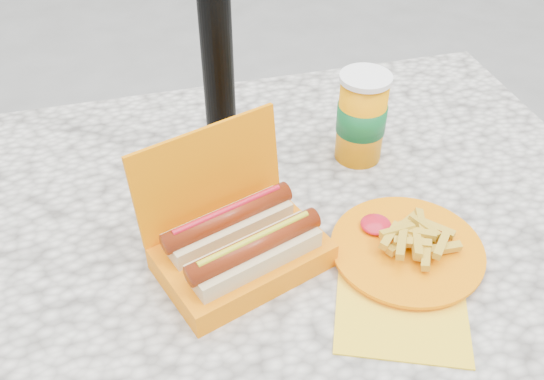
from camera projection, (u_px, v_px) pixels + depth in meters
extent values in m
cube|color=beige|center=(245.00, 228.00, 0.95)|extent=(1.20, 0.80, 0.05)
cylinder|color=black|center=(417.00, 220.00, 1.51)|extent=(0.07, 0.07, 0.70)
cube|color=orange|center=(242.00, 257.00, 0.84)|extent=(0.26, 0.21, 0.04)
cube|color=orange|center=(209.00, 175.00, 0.83)|extent=(0.22, 0.10, 0.14)
cube|color=#CDB388|center=(255.00, 260.00, 0.81)|extent=(0.19, 0.11, 0.05)
cylinder|color=#873109|center=(255.00, 246.00, 0.79)|extent=(0.19, 0.09, 0.03)
cylinder|color=gold|center=(255.00, 238.00, 0.78)|extent=(0.16, 0.06, 0.01)
cube|color=#CDB388|center=(229.00, 231.00, 0.85)|extent=(0.19, 0.11, 0.05)
cylinder|color=#873109|center=(228.00, 217.00, 0.83)|extent=(0.19, 0.09, 0.03)
cylinder|color=#B41021|center=(228.00, 209.00, 0.82)|extent=(0.16, 0.06, 0.01)
cube|color=yellow|center=(401.00, 307.00, 0.80)|extent=(0.22, 0.22, 0.00)
cylinder|color=orange|center=(407.00, 250.00, 0.87)|extent=(0.21, 0.21, 0.01)
cylinder|color=orange|center=(407.00, 248.00, 0.87)|extent=(0.22, 0.22, 0.01)
cube|color=gold|center=(412.00, 243.00, 0.84)|extent=(0.05, 0.03, 0.01)
cube|color=gold|center=(390.00, 236.00, 0.85)|extent=(0.05, 0.05, 0.01)
cube|color=gold|center=(437.00, 229.00, 0.87)|extent=(0.04, 0.05, 0.01)
cube|color=gold|center=(401.00, 243.00, 0.86)|extent=(0.05, 0.04, 0.01)
cube|color=gold|center=(402.00, 244.00, 0.84)|extent=(0.04, 0.05, 0.01)
cube|color=gold|center=(420.00, 223.00, 0.88)|extent=(0.03, 0.05, 0.01)
cube|color=gold|center=(397.00, 231.00, 0.86)|extent=(0.05, 0.02, 0.01)
cube|color=gold|center=(442.00, 245.00, 0.84)|extent=(0.04, 0.05, 0.01)
cube|color=gold|center=(443.00, 249.00, 0.85)|extent=(0.05, 0.01, 0.01)
cube|color=gold|center=(424.00, 227.00, 0.87)|extent=(0.03, 0.05, 0.01)
cube|color=gold|center=(416.00, 243.00, 0.84)|extent=(0.03, 0.05, 0.01)
cube|color=gold|center=(409.00, 236.00, 0.86)|extent=(0.02, 0.05, 0.01)
cube|color=gold|center=(426.00, 255.00, 0.83)|extent=(0.04, 0.05, 0.01)
cube|color=gold|center=(418.00, 245.00, 0.85)|extent=(0.03, 0.05, 0.01)
cube|color=gold|center=(410.00, 221.00, 0.89)|extent=(0.05, 0.04, 0.01)
cube|color=gold|center=(422.00, 231.00, 0.88)|extent=(0.04, 0.05, 0.01)
cube|color=gold|center=(418.00, 233.00, 0.86)|extent=(0.05, 0.04, 0.01)
ellipsoid|color=#B41021|center=(376.00, 224.00, 0.89)|extent=(0.05, 0.05, 0.01)
cube|color=red|center=(414.00, 235.00, 0.86)|extent=(0.09, 0.02, 0.00)
cylinder|color=#FF9401|center=(361.00, 120.00, 1.00)|extent=(0.08, 0.08, 0.15)
cylinder|color=#0E5F28|center=(361.00, 118.00, 1.00)|extent=(0.08, 0.08, 0.05)
cylinder|color=white|center=(366.00, 78.00, 0.95)|extent=(0.08, 0.08, 0.01)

